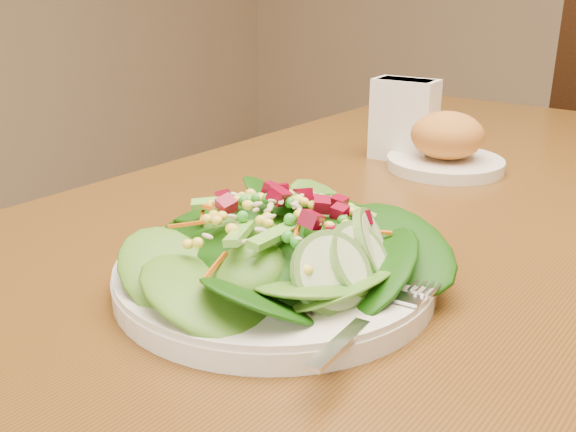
# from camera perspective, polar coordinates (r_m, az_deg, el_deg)

# --- Properties ---
(dining_table) EXTENTS (0.90, 1.40, 0.75)m
(dining_table) POSITION_cam_1_polar(r_m,az_deg,el_deg) (0.89, 15.59, -4.99)
(dining_table) COLOR brown
(dining_table) RESTS_ON ground_plane
(salad_plate) EXTENTS (0.30, 0.29, 0.08)m
(salad_plate) POSITION_cam_1_polar(r_m,az_deg,el_deg) (0.58, -0.44, -3.68)
(salad_plate) COLOR silver
(salad_plate) RESTS_ON dining_table
(bread_plate) EXTENTS (0.17, 0.17, 0.09)m
(bread_plate) POSITION_cam_1_polar(r_m,az_deg,el_deg) (0.98, 13.91, 6.05)
(bread_plate) COLOR silver
(bread_plate) RESTS_ON dining_table
(napkin_holder) EXTENTS (0.10, 0.06, 0.12)m
(napkin_holder) POSITION_cam_1_polar(r_m,az_deg,el_deg) (1.02, 10.28, 8.61)
(napkin_holder) COLOR white
(napkin_holder) RESTS_ON dining_table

